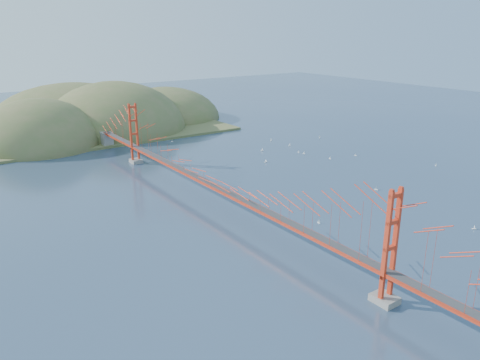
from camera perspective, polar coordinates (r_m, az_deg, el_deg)
ground at (r=68.73m, az=-2.72°, el=-3.51°), size 320.00×320.00×0.00m
bridge at (r=66.62m, az=-2.89°, el=2.15°), size 2.20×94.40×12.00m
far_headlands at (r=130.37m, az=-18.31°, el=5.98°), size 84.00×58.00×25.00m
sailboat_14 at (r=96.39m, az=10.92°, el=2.63°), size 0.53×0.59×0.66m
sailboat_2 at (r=69.08m, az=26.66°, el=-5.28°), size 0.60×0.60×0.63m
sailboat_12 at (r=110.37m, az=-8.27°, el=4.72°), size 0.54×0.54×0.60m
sailboat_15 at (r=100.50m, az=7.17°, el=3.44°), size 0.40×0.49×0.57m
sailboat_8 at (r=110.21m, az=3.82°, el=4.85°), size 0.61×0.61×0.66m
sailboat_9 at (r=114.29m, az=9.67°, el=5.11°), size 0.69×0.69×0.72m
sailboat_0 at (r=64.55m, az=9.59°, el=-5.09°), size 0.54×0.57×0.64m
sailboat_7 at (r=100.95m, az=2.73°, el=3.64°), size 0.65×0.56×0.74m
sailboat_17 at (r=105.90m, az=6.09°, el=4.24°), size 0.54×0.46×0.62m
sailboat_4 at (r=99.53m, az=7.82°, el=3.28°), size 0.52×0.59×0.67m
sailboat_1 at (r=79.61m, az=16.26°, el=-1.06°), size 0.61×0.63×0.71m
sailboat_5 at (r=100.06m, az=13.91°, el=2.99°), size 0.55×0.59×0.66m
sailboat_3 at (r=92.37m, az=3.17°, el=2.26°), size 0.61×0.53×0.70m
sailboat_13 at (r=97.29m, az=22.75°, el=1.67°), size 0.57×0.57×0.60m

